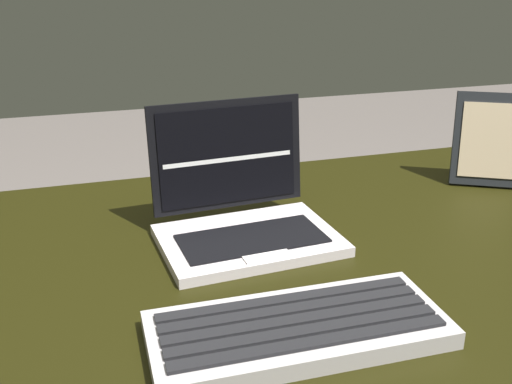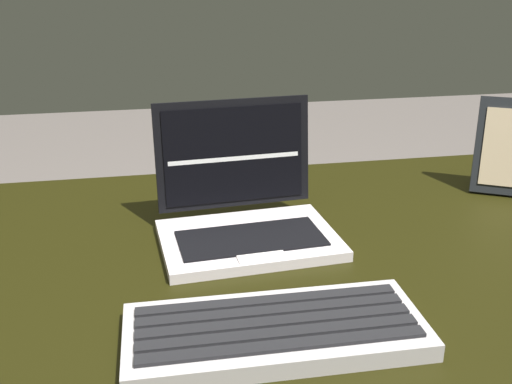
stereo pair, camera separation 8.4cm
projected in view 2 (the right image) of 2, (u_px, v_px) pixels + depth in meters
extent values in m
cube|color=black|center=(275.00, 262.00, 0.86)|extent=(1.68, 0.72, 0.03)
cube|color=silver|center=(249.00, 240.00, 0.87)|extent=(0.26, 0.19, 0.02)
cube|color=black|center=(251.00, 238.00, 0.86)|extent=(0.21, 0.11, 0.00)
cube|color=white|center=(261.00, 256.00, 0.81)|extent=(0.07, 0.03, 0.00)
cube|color=black|center=(234.00, 154.00, 0.92)|extent=(0.24, 0.04, 0.17)
cube|color=black|center=(234.00, 155.00, 0.91)|extent=(0.21, 0.03, 0.14)
cube|color=silver|center=(234.00, 159.00, 0.92)|extent=(0.20, 0.02, 0.01)
cube|color=#BBB4B5|center=(275.00, 332.00, 0.65)|extent=(0.33, 0.14, 0.02)
cube|color=black|center=(284.00, 346.00, 0.61)|extent=(0.30, 0.02, 0.00)
cube|color=black|center=(280.00, 333.00, 0.63)|extent=(0.30, 0.02, 0.00)
cube|color=black|center=(275.00, 322.00, 0.65)|extent=(0.30, 0.02, 0.00)
cube|color=black|center=(272.00, 311.00, 0.67)|extent=(0.30, 0.02, 0.00)
cube|color=black|center=(268.00, 301.00, 0.69)|extent=(0.30, 0.02, 0.00)
cube|color=black|center=(506.00, 180.00, 1.08)|extent=(0.02, 0.02, 0.03)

